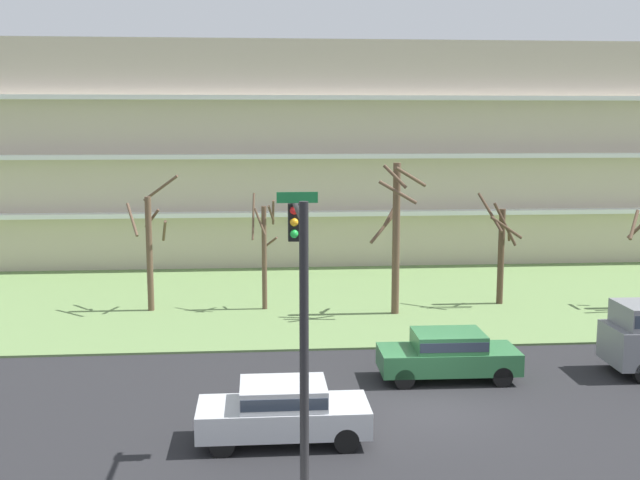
# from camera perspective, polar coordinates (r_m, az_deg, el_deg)

# --- Properties ---
(ground) EXTENTS (160.00, 160.00, 0.00)m
(ground) POSITION_cam_1_polar(r_m,az_deg,el_deg) (23.19, 8.11, -12.10)
(ground) COLOR #232326
(grass_lawn_strip) EXTENTS (80.00, 16.00, 0.08)m
(grass_lawn_strip) POSITION_cam_1_polar(r_m,az_deg,el_deg) (36.40, 3.26, -4.30)
(grass_lawn_strip) COLOR #66844C
(grass_lawn_strip) RESTS_ON ground
(apartment_building) EXTENTS (44.96, 12.40, 12.63)m
(apartment_building) POSITION_cam_1_polar(r_m,az_deg,el_deg) (49.14, 1.12, 6.45)
(apartment_building) COLOR beige
(apartment_building) RESTS_ON ground
(tree_far_left) EXTENTS (2.29, 2.29, 5.94)m
(tree_far_left) POSITION_cam_1_polar(r_m,az_deg,el_deg) (34.28, -12.31, -0.43)
(tree_far_left) COLOR brown
(tree_far_left) RESTS_ON ground
(tree_left) EXTENTS (1.14, 1.06, 5.13)m
(tree_left) POSITION_cam_1_polar(r_m,az_deg,el_deg) (33.82, -4.10, -0.74)
(tree_left) COLOR brown
(tree_left) RESTS_ON ground
(tree_center) EXTENTS (2.31, 2.33, 6.50)m
(tree_center) POSITION_cam_1_polar(r_m,az_deg,el_deg) (32.92, 5.57, 0.60)
(tree_center) COLOR brown
(tree_center) RESTS_ON ground
(tree_right) EXTENTS (1.78, 1.47, 5.07)m
(tree_right) POSITION_cam_1_polar(r_m,az_deg,el_deg) (35.58, 13.08, -0.67)
(tree_right) COLOR #4C3828
(tree_right) RESTS_ON ground
(sedan_silver_center_left) EXTENTS (4.40, 1.80, 1.57)m
(sedan_silver_center_left) POSITION_cam_1_polar(r_m,az_deg,el_deg) (20.49, -2.70, -12.26)
(sedan_silver_center_left) COLOR #B7BABF
(sedan_silver_center_left) RESTS_ON ground
(sedan_green_center_right) EXTENTS (4.42, 1.86, 1.57)m
(sedan_green_center_right) POSITION_cam_1_polar(r_m,az_deg,el_deg) (25.46, 9.34, -8.16)
(sedan_green_center_right) COLOR #2D6B3D
(sedan_green_center_right) RESTS_ON ground
(traffic_signal_mast) EXTENTS (0.90, 4.35, 6.70)m
(traffic_signal_mast) POSITION_cam_1_polar(r_m,az_deg,el_deg) (16.34, -1.46, -4.35)
(traffic_signal_mast) COLOR black
(traffic_signal_mast) RESTS_ON ground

